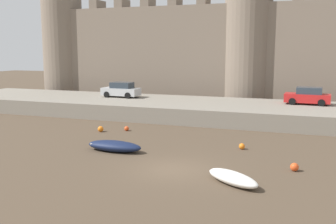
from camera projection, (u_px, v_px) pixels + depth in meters
The scene contains 11 objects.
ground_plane at pixel (173, 169), 21.79m from camera, with size 160.00×160.00×0.00m, color #4C3D2D.
quay_road at pixel (231, 111), 37.48m from camera, with size 61.94×10.00×1.45m, color gray.
castle at pixel (248, 43), 45.11m from camera, with size 55.91×5.98×20.16m.
rowboat_foreground_centre at pixel (233, 178), 19.41m from camera, with size 3.23×2.68×0.62m.
rowboat_midflat_centre at pixel (114, 146), 25.61m from camera, with size 3.81×1.45×0.70m.
mooring_buoy_near_shore at pixel (127, 129), 32.03m from camera, with size 0.38×0.38×0.38m, color #E04C1E.
mooring_buoy_mid_mud at pixel (242, 146), 26.14m from camera, with size 0.40×0.40×0.40m, color orange.
mooring_buoy_near_channel at pixel (101, 129), 31.65m from camera, with size 0.46×0.46×0.46m, color orange.
mooring_buoy_off_centre at pixel (294, 167), 21.47m from camera, with size 0.46×0.46×0.46m, color #E04C1E.
car_quay_west at pixel (121, 90), 42.37m from camera, with size 4.16×2.00×1.62m.
car_quay_centre_east at pixel (308, 96), 36.81m from camera, with size 4.16×2.00×1.62m.
Camera 1 is at (6.79, -19.88, 6.62)m, focal length 42.00 mm.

